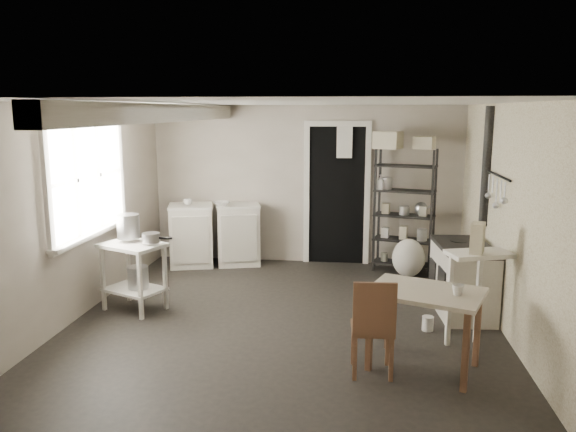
# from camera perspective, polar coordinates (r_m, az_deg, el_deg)

# --- Properties ---
(floor) EXTENTS (5.00, 5.00, 0.00)m
(floor) POSITION_cam_1_polar(r_m,az_deg,el_deg) (6.09, -0.35, -10.75)
(floor) COLOR black
(floor) RESTS_ON ground
(ceiling) EXTENTS (5.00, 5.00, 0.00)m
(ceiling) POSITION_cam_1_polar(r_m,az_deg,el_deg) (5.67, -0.37, 11.44)
(ceiling) COLOR white
(ceiling) RESTS_ON wall_back
(wall_back) EXTENTS (4.50, 0.02, 2.30)m
(wall_back) POSITION_cam_1_polar(r_m,az_deg,el_deg) (8.22, 1.85, 3.17)
(wall_back) COLOR #B2A798
(wall_back) RESTS_ON ground
(wall_front) EXTENTS (4.50, 0.02, 2.30)m
(wall_front) POSITION_cam_1_polar(r_m,az_deg,el_deg) (3.38, -5.78, -7.94)
(wall_front) COLOR #B2A798
(wall_front) RESTS_ON ground
(wall_left) EXTENTS (0.02, 5.00, 2.30)m
(wall_left) POSITION_cam_1_polar(r_m,az_deg,el_deg) (6.45, -20.61, 0.39)
(wall_left) COLOR #B2A798
(wall_left) RESTS_ON ground
(wall_right) EXTENTS (0.02, 5.00, 2.30)m
(wall_right) POSITION_cam_1_polar(r_m,az_deg,el_deg) (5.92, 21.77, -0.55)
(wall_right) COLOR #B2A798
(wall_right) RESTS_ON ground
(window) EXTENTS (0.12, 1.76, 1.28)m
(window) POSITION_cam_1_polar(r_m,az_deg,el_deg) (6.56, -19.78, 3.71)
(window) COLOR silver
(window) RESTS_ON wall_left
(doorway) EXTENTS (0.96, 0.10, 2.08)m
(doorway) POSITION_cam_1_polar(r_m,az_deg,el_deg) (8.19, 4.96, 2.04)
(doorway) COLOR silver
(doorway) RESTS_ON ground
(ceiling_beam) EXTENTS (0.18, 5.00, 0.18)m
(ceiling_beam) POSITION_cam_1_polar(r_m,az_deg,el_deg) (5.94, -12.12, 10.21)
(ceiling_beam) COLOR silver
(ceiling_beam) RESTS_ON ceiling
(wallpaper_panel) EXTENTS (0.01, 5.00, 2.30)m
(wallpaper_panel) POSITION_cam_1_polar(r_m,az_deg,el_deg) (5.92, 21.68, -0.54)
(wallpaper_panel) COLOR beige
(wallpaper_panel) RESTS_ON wall_right
(utensil_rail) EXTENTS (0.06, 1.20, 0.44)m
(utensil_rail) POSITION_cam_1_polar(r_m,az_deg,el_deg) (6.43, 20.16, 4.00)
(utensil_rail) COLOR #B6B6B9
(utensil_rail) RESTS_ON wall_right
(prep_table) EXTENTS (0.81, 0.71, 0.77)m
(prep_table) POSITION_cam_1_polar(r_m,az_deg,el_deg) (6.57, -15.38, -5.84)
(prep_table) COLOR silver
(prep_table) RESTS_ON ground
(stockpot) EXTENTS (0.30, 0.30, 0.27)m
(stockpot) POSITION_cam_1_polar(r_m,az_deg,el_deg) (6.57, -15.92, -1.01)
(stockpot) COLOR #B6B6B9
(stockpot) RESTS_ON prep_table
(saucepan) EXTENTS (0.25, 0.25, 0.11)m
(saucepan) POSITION_cam_1_polar(r_m,az_deg,el_deg) (6.34, -13.75, -2.15)
(saucepan) COLOR #B6B6B9
(saucepan) RESTS_ON prep_table
(bucket) EXTENTS (0.23, 0.23, 0.25)m
(bucket) POSITION_cam_1_polar(r_m,az_deg,el_deg) (6.54, -14.99, -6.04)
(bucket) COLOR #B6B6B9
(bucket) RESTS_ON prep_table
(base_cabinets) EXTENTS (1.46, 0.91, 0.89)m
(base_cabinets) POSITION_cam_1_polar(r_m,az_deg,el_deg) (8.25, -7.44, -1.76)
(base_cabinets) COLOR beige
(base_cabinets) RESTS_ON ground
(mixing_bowl) EXTENTS (0.39, 0.39, 0.07)m
(mixing_bowl) POSITION_cam_1_polar(r_m,az_deg,el_deg) (8.03, -6.79, 1.53)
(mixing_bowl) COLOR silver
(mixing_bowl) RESTS_ON base_cabinets
(counter_cup) EXTENTS (0.15, 0.15, 0.09)m
(counter_cup) POSITION_cam_1_polar(r_m,az_deg,el_deg) (8.14, -10.15, 1.63)
(counter_cup) COLOR silver
(counter_cup) RESTS_ON base_cabinets
(shelf_rack) EXTENTS (0.87, 0.52, 1.72)m
(shelf_rack) POSITION_cam_1_polar(r_m,az_deg,el_deg) (7.89, 11.75, 1.15)
(shelf_rack) COLOR black
(shelf_rack) RESTS_ON ground
(shelf_jar) EXTENTS (0.12, 0.12, 0.21)m
(shelf_jar) POSITION_cam_1_polar(r_m,az_deg,el_deg) (7.83, 9.40, 4.32)
(shelf_jar) COLOR silver
(shelf_jar) RESTS_ON shelf_rack
(storage_box_a) EXTENTS (0.43, 0.41, 0.23)m
(storage_box_a) POSITION_cam_1_polar(r_m,az_deg,el_deg) (7.73, 10.16, 8.93)
(storage_box_a) COLOR beige
(storage_box_a) RESTS_ON shelf_rack
(storage_box_b) EXTENTS (0.33, 0.31, 0.16)m
(storage_box_b) POSITION_cam_1_polar(r_m,az_deg,el_deg) (7.79, 13.74, 8.65)
(storage_box_b) COLOR beige
(storage_box_b) RESTS_ON shelf_rack
(stove) EXTENTS (0.63, 1.03, 0.78)m
(stove) POSITION_cam_1_polar(r_m,az_deg,el_deg) (6.51, 17.36, -5.73)
(stove) COLOR beige
(stove) RESTS_ON ground
(stovepipe) EXTENTS (0.15, 0.15, 1.51)m
(stovepipe) POSITION_cam_1_polar(r_m,az_deg,el_deg) (6.81, 19.55, 4.72)
(stovepipe) COLOR black
(stovepipe) RESTS_ON stove
(side_ledge) EXTENTS (0.66, 0.48, 0.91)m
(side_ledge) POSITION_cam_1_polar(r_m,az_deg,el_deg) (5.73, 18.56, -8.14)
(side_ledge) COLOR silver
(side_ledge) RESTS_ON ground
(oats_box) EXTENTS (0.17, 0.22, 0.28)m
(oats_box) POSITION_cam_1_polar(r_m,az_deg,el_deg) (5.53, 18.67, -2.59)
(oats_box) COLOR beige
(oats_box) RESTS_ON side_ledge
(work_table) EXTENTS (1.11, 0.95, 0.71)m
(work_table) POSITION_cam_1_polar(r_m,az_deg,el_deg) (5.09, 13.65, -10.89)
(work_table) COLOR beige
(work_table) RESTS_ON ground
(table_cup) EXTENTS (0.11, 0.11, 0.09)m
(table_cup) POSITION_cam_1_polar(r_m,az_deg,el_deg) (4.89, 16.89, -6.67)
(table_cup) COLOR silver
(table_cup) RESTS_ON work_table
(chair) EXTENTS (0.37, 0.39, 0.86)m
(chair) POSITION_cam_1_polar(r_m,az_deg,el_deg) (4.89, 8.59, -10.30)
(chair) COLOR brown
(chair) RESTS_ON ground
(flour_sack) EXTENTS (0.54, 0.50, 0.52)m
(flour_sack) POSITION_cam_1_polar(r_m,az_deg,el_deg) (7.78, 12.14, -4.34)
(flour_sack) COLOR silver
(flour_sack) RESTS_ON ground
(floor_crock) EXTENTS (0.16, 0.16, 0.15)m
(floor_crock) POSITION_cam_1_polar(r_m,az_deg,el_deg) (6.03, 14.01, -10.54)
(floor_crock) COLOR silver
(floor_crock) RESTS_ON ground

